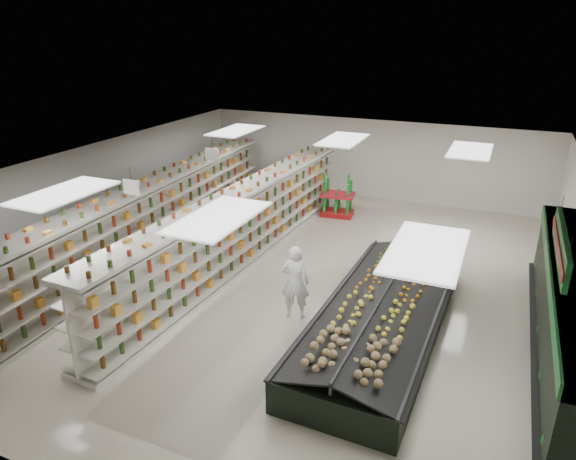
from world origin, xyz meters
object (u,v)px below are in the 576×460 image
at_px(gondola_center, 242,229).
at_px(soda_endcap, 338,196).
at_px(shopper_background, 235,204).
at_px(gondola_left, 156,219).
at_px(shopper_main, 295,282).
at_px(produce_island, 383,314).

height_order(gondola_center, soda_endcap, gondola_center).
xyz_separation_m(gondola_center, shopper_background, (-1.50, 2.31, -0.16)).
bearing_deg(gondola_left, shopper_main, -22.46).
height_order(soda_endcap, shopper_main, shopper_main).
relative_size(soda_endcap, shopper_background, 0.89).
distance_m(gondola_left, shopper_background, 2.98).
height_order(gondola_left, gondola_center, gondola_left).
bearing_deg(soda_endcap, gondola_left, -128.89).
relative_size(produce_island, soda_endcap, 4.62).
xyz_separation_m(gondola_left, shopper_background, (1.36, 2.65, -0.17)).
relative_size(gondola_center, shopper_main, 6.91).
height_order(produce_island, shopper_background, shopper_background).
bearing_deg(gondola_left, soda_endcap, 48.61).
bearing_deg(gondola_center, shopper_main, -38.81).
relative_size(soda_endcap, shopper_main, 0.82).
xyz_separation_m(gondola_left, shopper_main, (5.55, -2.02, -0.10)).
bearing_deg(gondola_left, gondola_center, 4.34).
distance_m(gondola_left, shopper_main, 5.90).
distance_m(produce_island, shopper_main, 2.18).
xyz_separation_m(gondola_center, produce_island, (4.83, -2.23, -0.55)).
xyz_separation_m(gondola_center, shopper_main, (2.69, -2.36, -0.09)).
bearing_deg(gondola_center, soda_endcap, 76.63).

